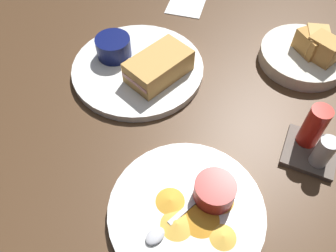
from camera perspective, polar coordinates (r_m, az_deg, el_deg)
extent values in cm
cube|color=#4C331E|center=(72.06, 1.93, 6.18)|extent=(110.00, 110.00, 3.00)
cylinder|color=white|center=(73.21, -5.20, 9.47)|extent=(27.85, 27.85, 1.60)
cube|color=tan|center=(68.98, -1.56, 10.02)|extent=(14.88, 11.83, 4.80)
cube|color=#DB938E|center=(68.98, -1.56, 10.02)|extent=(14.90, 11.36, 0.80)
cylinder|color=#0C144C|center=(74.60, -9.18, 13.01)|extent=(7.40, 7.40, 4.32)
cylinder|color=black|center=(73.49, -9.36, 14.05)|extent=(6.07, 6.07, 0.60)
cube|color=silver|center=(70.87, -2.79, 9.02)|extent=(1.81, 5.55, 0.40)
ellipsoid|color=silver|center=(73.39, -6.32, 10.77)|extent=(2.76, 3.56, 0.80)
cylinder|color=white|center=(54.79, 3.12, -14.12)|extent=(24.66, 24.66, 1.60)
cylinder|color=maroon|center=(53.62, 7.86, -10.81)|extent=(6.46, 6.46, 3.76)
cylinder|color=olive|center=(52.30, 8.04, -10.11)|extent=(5.30, 5.30, 0.60)
cube|color=silver|center=(53.54, 2.42, -14.33)|extent=(5.36, 2.95, 0.40)
ellipsoid|color=silver|center=(52.10, -2.17, -18.05)|extent=(3.82, 3.30, 0.80)
cone|color=gold|center=(52.75, 9.28, -17.96)|extent=(5.38, 5.38, 0.60)
cone|color=gold|center=(54.86, 8.75, -12.20)|extent=(5.83, 5.83, 0.60)
cone|color=orange|center=(53.27, 5.57, -15.36)|extent=(7.56, 7.56, 0.60)
cone|color=gold|center=(54.21, 0.36, -12.44)|extent=(6.19, 6.19, 0.60)
cone|color=gold|center=(52.77, 1.51, -16.24)|extent=(7.14, 7.14, 0.60)
cylinder|color=silver|center=(80.47, 21.83, 10.86)|extent=(18.71, 18.71, 3.00)
cube|color=tan|center=(78.99, 23.74, 12.92)|extent=(7.00, 5.92, 4.61)
cube|color=#C68C42|center=(78.39, 22.98, 12.79)|extent=(7.28, 7.40, 4.40)
cube|color=tan|center=(77.43, 24.76, 11.72)|extent=(6.55, 7.31, 4.92)
cube|color=brown|center=(65.19, 22.80, -4.03)|extent=(9.00, 9.00, 1.00)
cylinder|color=red|center=(62.55, 23.39, -0.04)|extent=(3.60, 3.60, 8.50)
cylinder|color=#B2B2B2|center=(61.62, 24.77, -3.98)|extent=(3.00, 3.00, 6.00)
cube|color=white|center=(93.06, 3.16, 19.98)|extent=(12.22, 10.54, 0.40)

